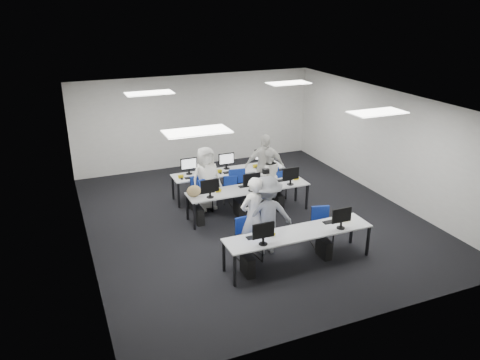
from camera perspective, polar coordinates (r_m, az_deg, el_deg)
name	(u,v)px	position (r m, az deg, el deg)	size (l,w,h in m)	color
room	(252,162)	(11.45, 1.49, 2.22)	(9.00, 9.02, 3.00)	black
ceiling_panels	(253,102)	(11.06, 1.56, 9.51)	(5.20, 4.60, 0.02)	white
desk_front	(299,234)	(9.81, 7.17, -6.57)	(3.20, 0.70, 0.73)	#ACADB0
desk_mid	(249,190)	(11.91, 1.06, -1.22)	(3.20, 0.70, 0.73)	#ACADB0
desk_back	(229,172)	(13.12, -1.37, 0.93)	(3.20, 0.70, 0.73)	#ACADB0
equipment_front	(290,250)	(9.87, 6.16, -8.49)	(2.51, 0.41, 1.19)	#0E2AB6
equipment_mid	(242,203)	(11.96, 0.25, -2.82)	(2.91, 0.41, 1.19)	white
equipment_back	(235,182)	(13.32, -0.62, -0.23)	(2.91, 0.41, 1.19)	white
chair_0	(248,247)	(10.05, 1.03, -8.17)	(0.49, 0.53, 0.93)	navy
chair_1	(321,234)	(10.78, 9.90, -6.47)	(0.53, 0.56, 0.88)	navy
chair_2	(202,201)	(12.31, -4.71, -2.51)	(0.51, 0.55, 0.92)	navy
chair_3	(239,195)	(12.57, -0.12, -1.82)	(0.53, 0.57, 0.97)	navy
chair_4	(276,189)	(13.10, 4.43, -1.13)	(0.48, 0.51, 0.84)	navy
chair_5	(200,199)	(12.40, -4.85, -2.33)	(0.60, 0.63, 0.92)	navy
chair_6	(230,193)	(12.80, -1.20, -1.62)	(0.52, 0.54, 0.82)	navy
chair_7	(276,189)	(13.15, 4.47, -1.04)	(0.48, 0.51, 0.83)	navy
handbag	(194,191)	(11.39, -5.65, -1.35)	(0.36, 0.23, 0.29)	tan
student_0	(254,216)	(10.00, 1.66, -4.46)	(0.65, 0.43, 1.79)	white
student_1	(268,175)	(12.69, 3.45, 0.56)	(0.74, 0.58, 1.52)	white
student_2	(206,178)	(12.24, -4.15, 0.20)	(0.83, 0.54, 1.70)	white
student_3	(264,167)	(12.81, 3.00, 1.57)	(1.09, 0.45, 1.86)	white
photographer	(267,215)	(10.10, 3.31, -4.29)	(1.14, 0.66, 1.77)	gray
dslr_camera	(266,171)	(9.90, 3.16, 1.08)	(0.14, 0.18, 0.10)	black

